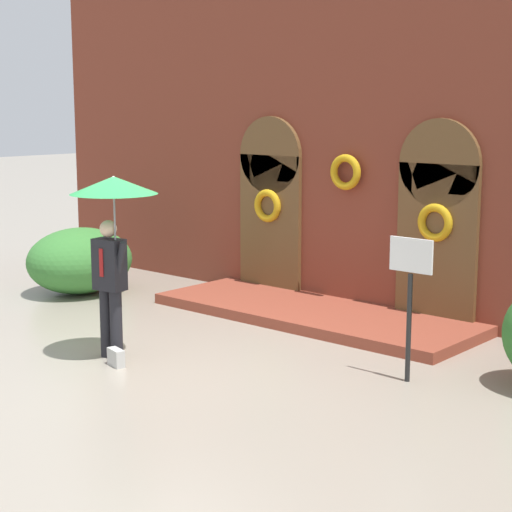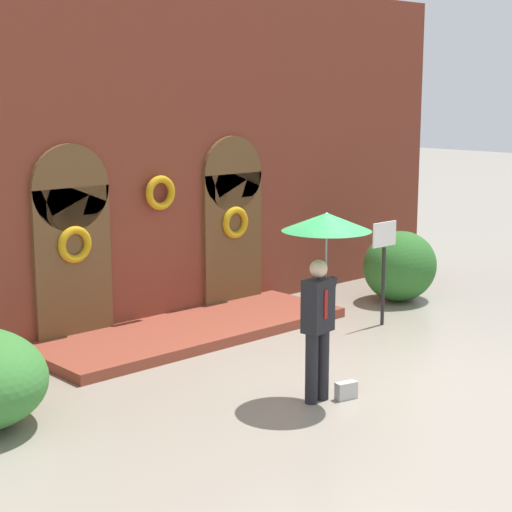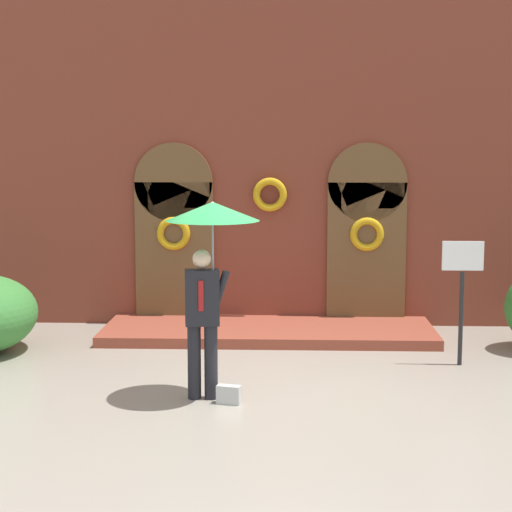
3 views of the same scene
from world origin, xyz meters
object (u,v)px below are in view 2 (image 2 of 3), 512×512
object	(u,v)px
person_with_umbrella	(324,250)
sign_post	(384,256)
handbag	(346,390)
shrub_right	(400,266)

from	to	relation	value
person_with_umbrella	sign_post	bearing A→B (deg)	27.35
person_with_umbrella	handbag	world-z (taller)	person_with_umbrella
handbag	shrub_right	xyz separation A→B (m)	(4.61, 2.75, 0.53)
sign_post	shrub_right	xyz separation A→B (m)	(1.55, 0.85, -0.52)
person_with_umbrella	shrub_right	xyz separation A→B (m)	(4.84, 2.55, -1.27)
handbag	shrub_right	size ratio (longest dim) A/B	0.19
person_with_umbrella	shrub_right	size ratio (longest dim) A/B	1.60
handbag	sign_post	bearing A→B (deg)	45.80
person_with_umbrella	shrub_right	world-z (taller)	person_with_umbrella
handbag	person_with_umbrella	bearing A→B (deg)	152.57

